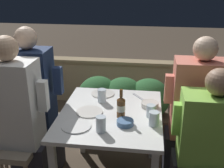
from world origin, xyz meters
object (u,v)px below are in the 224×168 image
object	(u,v)px
person_white_polo	(19,119)
chair_right_far	(215,130)
person_green_blouse	(205,146)
person_coral_top	(193,114)
person_navy_jumper	(36,102)
beer_bottle	(121,107)
chair_left_far	(18,117)

from	to	relation	value
person_white_polo	chair_right_far	size ratio (longest dim) A/B	1.59
person_green_blouse	chair_right_far	distance (m)	0.39
person_white_polo	person_green_blouse	distance (m)	1.44
person_green_blouse	person_coral_top	xyz separation A→B (m)	(-0.04, 0.35, 0.07)
chair_right_far	person_coral_top	world-z (taller)	person_coral_top
person_navy_jumper	person_coral_top	world-z (taller)	person_navy_jumper
person_white_polo	beer_bottle	bearing A→B (deg)	6.76
chair_right_far	beer_bottle	xyz separation A→B (m)	(-0.79, -0.22, 0.28)
chair_left_far	beer_bottle	size ratio (longest dim) A/B	3.67
chair_right_far	beer_bottle	world-z (taller)	beer_bottle
chair_left_far	person_green_blouse	world-z (taller)	person_green_blouse
person_white_polo	beer_bottle	size ratio (longest dim) A/B	5.82
beer_bottle	person_coral_top	bearing A→B (deg)	20.28
beer_bottle	person_navy_jumper	bearing A→B (deg)	164.74
person_white_polo	person_green_blouse	size ratio (longest dim) A/B	1.14
person_green_blouse	beer_bottle	distance (m)	0.68
person_navy_jumper	chair_left_far	bearing A→B (deg)	180.00
person_navy_jumper	person_coral_top	xyz separation A→B (m)	(1.38, 0.00, -0.03)
person_navy_jumper	chair_right_far	size ratio (longest dim) A/B	1.60
chair_right_far	beer_bottle	distance (m)	0.87
person_white_polo	chair_left_far	distance (m)	0.39
person_green_blouse	person_coral_top	bearing A→B (deg)	97.21
person_coral_top	beer_bottle	xyz separation A→B (m)	(-0.59, -0.22, 0.14)
beer_bottle	chair_right_far	bearing A→B (deg)	15.46
person_navy_jumper	beer_bottle	size ratio (longest dim) A/B	5.86
person_white_polo	chair_right_far	world-z (taller)	person_white_polo
person_navy_jumper	beer_bottle	world-z (taller)	person_navy_jumper
chair_left_far	beer_bottle	distance (m)	1.04
person_green_blouse	chair_right_far	size ratio (longest dim) A/B	1.39
person_green_blouse	person_coral_top	distance (m)	0.36
person_white_polo	chair_right_far	bearing A→B (deg)	11.13
chair_left_far	person_coral_top	size ratio (longest dim) A/B	0.65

